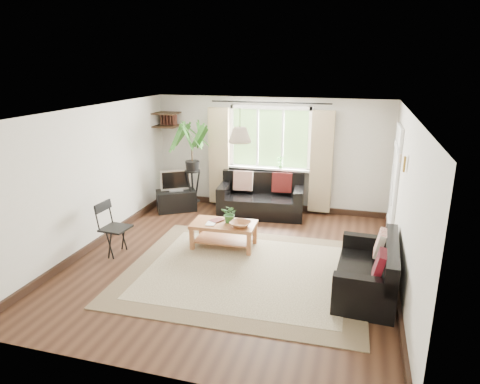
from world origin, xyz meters
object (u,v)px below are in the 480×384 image
(sofa_right, at_px, (367,268))
(tv_stand, at_px, (176,201))
(palm_stand, at_px, (192,167))
(sofa_back, at_px, (261,196))
(folding_chair, at_px, (116,229))
(coffee_table, at_px, (224,235))

(sofa_right, bearing_deg, tv_stand, -119.32)
(tv_stand, height_order, palm_stand, palm_stand)
(sofa_back, height_order, folding_chair, folding_chair)
(coffee_table, height_order, palm_stand, palm_stand)
(palm_stand, bearing_deg, sofa_back, 4.30)
(coffee_table, relative_size, palm_stand, 0.57)
(sofa_back, distance_m, sofa_right, 3.41)
(folding_chair, bearing_deg, coffee_table, -61.47)
(sofa_back, distance_m, folding_chair, 3.15)
(sofa_right, relative_size, tv_stand, 1.89)
(sofa_back, relative_size, palm_stand, 0.90)
(palm_stand, bearing_deg, folding_chair, -99.40)
(sofa_back, relative_size, sofa_right, 1.13)
(sofa_right, relative_size, folding_chair, 1.73)
(coffee_table, relative_size, tv_stand, 1.34)
(folding_chair, bearing_deg, palm_stand, -5.74)
(sofa_back, relative_size, tv_stand, 2.13)
(coffee_table, xyz_separation_m, palm_stand, (-1.23, 1.67, 0.74))
(folding_chair, bearing_deg, sofa_back, -32.81)
(sofa_back, bearing_deg, tv_stand, -178.95)
(sofa_back, bearing_deg, palm_stand, 178.45)
(coffee_table, xyz_separation_m, folding_chair, (-1.63, -0.76, 0.22))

